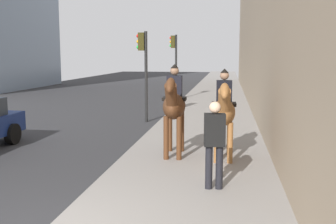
{
  "coord_description": "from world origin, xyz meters",
  "views": [
    {
      "loc": [
        -5.06,
        -2.65,
        2.69
      ],
      "look_at": [
        4.0,
        -1.32,
        1.4
      ],
      "focal_mm": 43.37,
      "sensor_mm": 36.0,
      "label": 1
    }
  ],
  "objects": [
    {
      "name": "mounted_horse_near",
      "position": [
        5.02,
        -1.32,
        1.44
      ],
      "size": [
        2.15,
        0.62,
        2.34
      ],
      "rotation": [
        0.0,
        0.0,
        3.18
      ],
      "color": "#4C2B16",
      "rests_on": "sidewalk_slab"
    },
    {
      "name": "traffic_light_far_curb",
      "position": [
        18.24,
        0.4,
        2.57
      ],
      "size": [
        0.2,
        0.44,
        3.84
      ],
      "color": "black",
      "rests_on": "ground"
    },
    {
      "name": "traffic_light_near_curb",
      "position": [
        10.87,
        0.67,
        2.43
      ],
      "size": [
        0.2,
        0.44,
        3.62
      ],
      "color": "black",
      "rests_on": "ground"
    },
    {
      "name": "pedestrian_greeting",
      "position": [
        2.57,
        -2.43,
        1.1
      ],
      "size": [
        0.3,
        0.42,
        1.7
      ],
      "rotation": [
        0.0,
        0.0,
        0.09
      ],
      "color": "black",
      "rests_on": "sidewalk_slab"
    },
    {
      "name": "mounted_horse_far",
      "position": [
        4.88,
        -2.58,
        1.35
      ],
      "size": [
        2.15,
        0.61,
        2.24
      ],
      "rotation": [
        0.0,
        0.0,
        3.16
      ],
      "color": "brown",
      "rests_on": "sidewalk_slab"
    }
  ]
}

